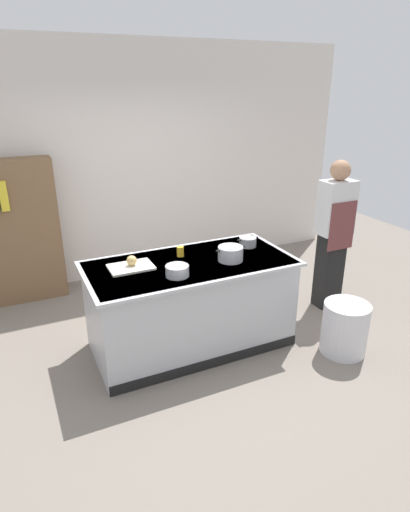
# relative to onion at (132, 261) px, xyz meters

# --- Properties ---
(ground_plane) EXTENTS (10.00, 10.00, 0.00)m
(ground_plane) POSITION_rel_onion_xyz_m (0.53, -0.12, -0.97)
(ground_plane) COLOR slate
(back_wall) EXTENTS (6.40, 0.12, 3.00)m
(back_wall) POSITION_rel_onion_xyz_m (0.53, 1.98, 0.53)
(back_wall) COLOR silver
(back_wall) RESTS_ON ground_plane
(counter_island) EXTENTS (1.98, 0.98, 0.90)m
(counter_island) POSITION_rel_onion_xyz_m (0.53, -0.12, -0.50)
(counter_island) COLOR #B7BABF
(counter_island) RESTS_ON ground_plane
(cutting_board) EXTENTS (0.40, 0.28, 0.02)m
(cutting_board) POSITION_rel_onion_xyz_m (-0.01, -0.01, -0.06)
(cutting_board) COLOR silver
(cutting_board) RESTS_ON counter_island
(onion) EXTENTS (0.10, 0.10, 0.10)m
(onion) POSITION_rel_onion_xyz_m (0.00, 0.00, 0.00)
(onion) COLOR tan
(onion) RESTS_ON cutting_board
(stock_pot) EXTENTS (0.30, 0.24, 0.14)m
(stock_pot) POSITION_rel_onion_xyz_m (0.90, -0.24, 0.00)
(stock_pot) COLOR #B7BABF
(stock_pot) RESTS_ON counter_island
(sauce_pan) EXTENTS (0.24, 0.18, 0.10)m
(sauce_pan) POSITION_rel_onion_xyz_m (1.24, 0.03, -0.02)
(sauce_pan) COLOR #99999E
(sauce_pan) RESTS_ON counter_island
(mixing_bowl) EXTENTS (0.21, 0.21, 0.10)m
(mixing_bowl) POSITION_rel_onion_xyz_m (0.31, -0.35, -0.02)
(mixing_bowl) COLOR #B7BABF
(mixing_bowl) RESTS_ON counter_island
(juice_cup) EXTENTS (0.07, 0.07, 0.10)m
(juice_cup) POSITION_rel_onion_xyz_m (0.51, 0.07, -0.02)
(juice_cup) COLOR yellow
(juice_cup) RESTS_ON counter_island
(trash_bin) EXTENTS (0.44, 0.44, 0.52)m
(trash_bin) POSITION_rel_onion_xyz_m (1.83, -0.87, -0.71)
(trash_bin) COLOR silver
(trash_bin) RESTS_ON ground_plane
(person_chef) EXTENTS (0.38, 0.25, 1.72)m
(person_chef) POSITION_rel_onion_xyz_m (2.33, -0.03, -0.05)
(person_chef) COLOR black
(person_chef) RESTS_ON ground_plane
(bookshelf) EXTENTS (1.10, 0.31, 1.70)m
(bookshelf) POSITION_rel_onion_xyz_m (-0.97, 1.68, -0.11)
(bookshelf) COLOR brown
(bookshelf) RESTS_ON ground_plane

